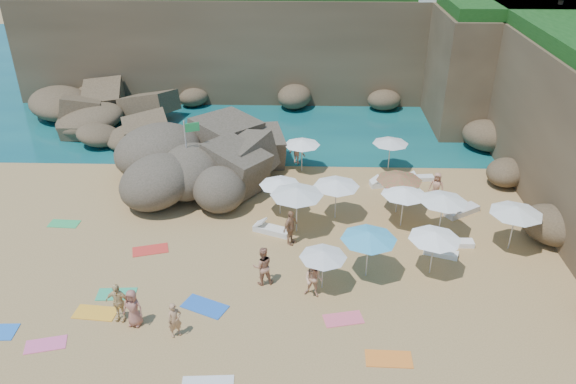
{
  "coord_description": "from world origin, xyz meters",
  "views": [
    {
      "loc": [
        2.71,
        -21.57,
        15.47
      ],
      "look_at": [
        2.0,
        3.0,
        2.0
      ],
      "focal_mm": 35.0,
      "sensor_mm": 36.0,
      "label": 1
    }
  ],
  "objects_px": {
    "parasol_1": "(280,182)",
    "lounger_0": "(386,183)",
    "rock_outcrop": "(197,184)",
    "person_stand_1": "(263,266)",
    "person_stand_2": "(297,151)",
    "person_stand_4": "(436,187)",
    "flag_pole": "(189,148)",
    "person_stand_5": "(168,184)",
    "parasol_0": "(302,142)",
    "parasol_2": "(336,183)",
    "person_stand_3": "(290,228)"
  },
  "relations": [
    {
      "from": "person_stand_1",
      "to": "person_stand_5",
      "type": "height_order",
      "value": "person_stand_5"
    },
    {
      "from": "flag_pole",
      "to": "parasol_2",
      "type": "distance_m",
      "value": 8.42
    },
    {
      "from": "lounger_0",
      "to": "person_stand_2",
      "type": "height_order",
      "value": "person_stand_2"
    },
    {
      "from": "person_stand_2",
      "to": "person_stand_3",
      "type": "height_order",
      "value": "person_stand_3"
    },
    {
      "from": "flag_pole",
      "to": "parasol_1",
      "type": "relative_size",
      "value": 2.01
    },
    {
      "from": "person_stand_3",
      "to": "person_stand_5",
      "type": "xyz_separation_m",
      "value": [
        -6.88,
        4.15,
        0.06
      ]
    },
    {
      "from": "lounger_0",
      "to": "person_stand_4",
      "type": "distance_m",
      "value": 3.09
    },
    {
      "from": "flag_pole",
      "to": "person_stand_1",
      "type": "distance_m",
      "value": 9.54
    },
    {
      "from": "rock_outcrop",
      "to": "parasol_1",
      "type": "relative_size",
      "value": 3.8
    },
    {
      "from": "person_stand_5",
      "to": "person_stand_1",
      "type": "bearing_deg",
      "value": -37.14
    },
    {
      "from": "parasol_1",
      "to": "person_stand_1",
      "type": "xyz_separation_m",
      "value": [
        -0.51,
        -6.02,
        -0.97
      ]
    },
    {
      "from": "rock_outcrop",
      "to": "lounger_0",
      "type": "relative_size",
      "value": 4.37
    },
    {
      "from": "rock_outcrop",
      "to": "person_stand_2",
      "type": "xyz_separation_m",
      "value": [
        5.85,
        2.97,
        0.85
      ]
    },
    {
      "from": "lounger_0",
      "to": "person_stand_5",
      "type": "bearing_deg",
      "value": 178.92
    },
    {
      "from": "lounger_0",
      "to": "person_stand_2",
      "type": "xyz_separation_m",
      "value": [
        -5.27,
        2.85,
        0.7
      ]
    },
    {
      "from": "flag_pole",
      "to": "person_stand_5",
      "type": "bearing_deg",
      "value": -144.55
    },
    {
      "from": "parasol_1",
      "to": "parasol_2",
      "type": "height_order",
      "value": "parasol_2"
    },
    {
      "from": "flag_pole",
      "to": "person_stand_1",
      "type": "bearing_deg",
      "value": -60.7
    },
    {
      "from": "person_stand_1",
      "to": "parasol_2",
      "type": "bearing_deg",
      "value": -134.32
    },
    {
      "from": "parasol_1",
      "to": "person_stand_4",
      "type": "relative_size",
      "value": 1.3
    },
    {
      "from": "person_stand_2",
      "to": "person_stand_5",
      "type": "bearing_deg",
      "value": 62.05
    },
    {
      "from": "flag_pole",
      "to": "parasol_1",
      "type": "distance_m",
      "value": 5.59
    },
    {
      "from": "flag_pole",
      "to": "person_stand_2",
      "type": "xyz_separation_m",
      "value": [
        5.89,
        4.08,
        -1.96
      ]
    },
    {
      "from": "parasol_0",
      "to": "person_stand_3",
      "type": "xyz_separation_m",
      "value": [
        -0.49,
        -8.01,
        -1.0
      ]
    },
    {
      "from": "rock_outcrop",
      "to": "lounger_0",
      "type": "height_order",
      "value": "rock_outcrop"
    },
    {
      "from": "lounger_0",
      "to": "person_stand_1",
      "type": "distance_m",
      "value": 11.49
    },
    {
      "from": "person_stand_2",
      "to": "person_stand_4",
      "type": "bearing_deg",
      "value": 177.11
    },
    {
      "from": "parasol_1",
      "to": "person_stand_2",
      "type": "bearing_deg",
      "value": 82.63
    },
    {
      "from": "rock_outcrop",
      "to": "parasol_2",
      "type": "height_order",
      "value": "parasol_2"
    },
    {
      "from": "parasol_0",
      "to": "person_stand_3",
      "type": "distance_m",
      "value": 8.09
    },
    {
      "from": "flag_pole",
      "to": "parasol_0",
      "type": "relative_size",
      "value": 2.0
    },
    {
      "from": "person_stand_3",
      "to": "person_stand_2",
      "type": "bearing_deg",
      "value": 32.84
    },
    {
      "from": "parasol_1",
      "to": "person_stand_4",
      "type": "xyz_separation_m",
      "value": [
        8.58,
        1.7,
        -1.05
      ]
    },
    {
      "from": "person_stand_2",
      "to": "person_stand_3",
      "type": "relative_size",
      "value": 0.93
    },
    {
      "from": "person_stand_3",
      "to": "person_stand_4",
      "type": "bearing_deg",
      "value": -26.28
    },
    {
      "from": "rock_outcrop",
      "to": "parasol_2",
      "type": "bearing_deg",
      "value": -24.33
    },
    {
      "from": "parasol_1",
      "to": "lounger_0",
      "type": "distance_m",
      "value": 7.16
    },
    {
      "from": "parasol_0",
      "to": "parasol_1",
      "type": "distance_m",
      "value": 5.29
    },
    {
      "from": "rock_outcrop",
      "to": "person_stand_3",
      "type": "bearing_deg",
      "value": -47.03
    },
    {
      "from": "person_stand_1",
      "to": "person_stand_3",
      "type": "relative_size",
      "value": 1.01
    },
    {
      "from": "person_stand_4",
      "to": "person_stand_1",
      "type": "bearing_deg",
      "value": -119.61
    },
    {
      "from": "person_stand_3",
      "to": "person_stand_4",
      "type": "xyz_separation_m",
      "value": [
        7.95,
        4.54,
        -0.07
      ]
    },
    {
      "from": "person_stand_1",
      "to": "person_stand_4",
      "type": "relative_size",
      "value": 1.09
    },
    {
      "from": "parasol_2",
      "to": "person_stand_5",
      "type": "distance_m",
      "value": 9.39
    },
    {
      "from": "parasol_2",
      "to": "person_stand_1",
      "type": "relative_size",
      "value": 1.3
    },
    {
      "from": "person_stand_2",
      "to": "person_stand_5",
      "type": "xyz_separation_m",
      "value": [
        -7.06,
        -4.9,
        0.12
      ]
    },
    {
      "from": "parasol_1",
      "to": "person_stand_3",
      "type": "distance_m",
      "value": 3.07
    },
    {
      "from": "rock_outcrop",
      "to": "person_stand_4",
      "type": "height_order",
      "value": "person_stand_4"
    },
    {
      "from": "parasol_0",
      "to": "person_stand_2",
      "type": "height_order",
      "value": "parasol_0"
    },
    {
      "from": "rock_outcrop",
      "to": "person_stand_5",
      "type": "relative_size",
      "value": 4.27
    }
  ]
}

